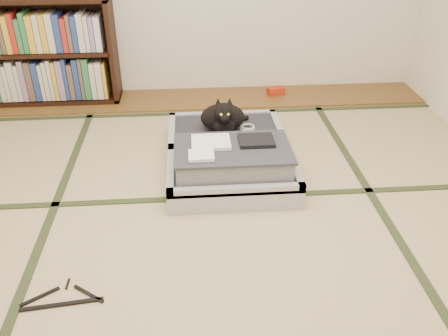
{
  "coord_description": "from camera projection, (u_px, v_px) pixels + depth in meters",
  "views": [
    {
      "loc": [
        -0.14,
        -2.08,
        1.72
      ],
      "look_at": [
        0.05,
        0.35,
        0.25
      ],
      "focal_mm": 38.0,
      "sensor_mm": 36.0,
      "label": 1
    }
  ],
  "objects": [
    {
      "name": "floor",
      "position": [
        220.0,
        238.0,
        2.67
      ],
      "size": [
        4.5,
        4.5,
        0.0
      ],
      "primitive_type": "plane",
      "color": "tan",
      "rests_on": "ground"
    },
    {
      "name": "wood_strip",
      "position": [
        205.0,
        99.0,
        4.38
      ],
      "size": [
        4.0,
        0.5,
        0.02
      ],
      "primitive_type": "cube",
      "color": "brown",
      "rests_on": "ground"
    },
    {
      "name": "red_item",
      "position": [
        276.0,
        91.0,
        4.42
      ],
      "size": [
        0.17,
        0.13,
        0.07
      ],
      "primitive_type": "cube",
      "rotation": [
        0.0,
        0.0,
        0.26
      ],
      "color": "#B5280E",
      "rests_on": "wood_strip"
    },
    {
      "name": "tatami_borders",
      "position": [
        215.0,
        189.0,
        3.09
      ],
      "size": [
        4.0,
        4.5,
        0.01
      ],
      "color": "#2D381E",
      "rests_on": "ground"
    },
    {
      "name": "bookcase",
      "position": [
        35.0,
        54.0,
        4.11
      ],
      "size": [
        1.39,
        0.32,
        0.92
      ],
      "color": "black",
      "rests_on": "wood_strip"
    },
    {
      "name": "suitcase",
      "position": [
        229.0,
        156.0,
        3.25
      ],
      "size": [
        0.83,
        1.11,
        0.33
      ],
      "color": "silver",
      "rests_on": "floor"
    },
    {
      "name": "cat",
      "position": [
        223.0,
        118.0,
        3.41
      ],
      "size": [
        0.37,
        0.37,
        0.3
      ],
      "color": "black",
      "rests_on": "suitcase"
    },
    {
      "name": "cable_coil",
      "position": [
        247.0,
        127.0,
        3.5
      ],
      "size": [
        0.12,
        0.12,
        0.03
      ],
      "color": "white",
      "rests_on": "suitcase"
    },
    {
      "name": "hanger",
      "position": [
        63.0,
        299.0,
        2.27
      ],
      "size": [
        0.4,
        0.2,
        0.01
      ],
      "color": "black",
      "rests_on": "floor"
    }
  ]
}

